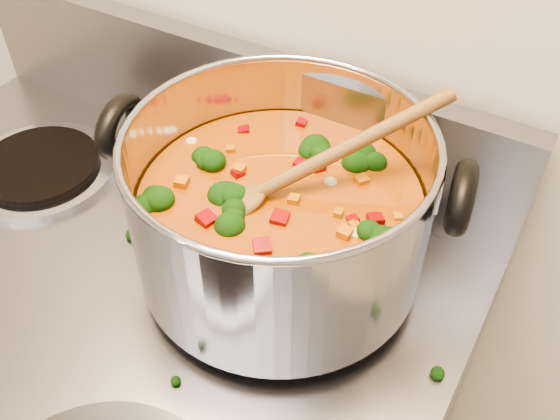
# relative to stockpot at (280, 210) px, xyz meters

# --- Properties ---
(stockpot) EXTENTS (0.36, 0.30, 0.18)m
(stockpot) POSITION_rel_stockpot_xyz_m (0.00, 0.00, 0.00)
(stockpot) COLOR #A3A3AA
(stockpot) RESTS_ON electric_range
(wooden_spoon) EXTENTS (0.19, 0.21, 0.11)m
(wooden_spoon) POSITION_rel_stockpot_xyz_m (0.01, 0.01, 0.04)
(wooden_spoon) COLOR brown
(wooden_spoon) RESTS_ON stockpot
(cooktop_crumbs) EXTENTS (0.18, 0.37, 0.01)m
(cooktop_crumbs) POSITION_rel_stockpot_xyz_m (-0.11, 0.02, -0.09)
(cooktop_crumbs) COLOR black
(cooktop_crumbs) RESTS_ON electric_range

